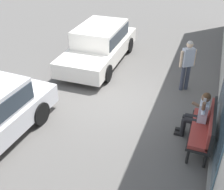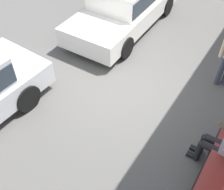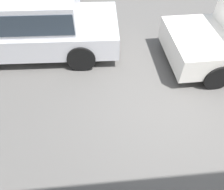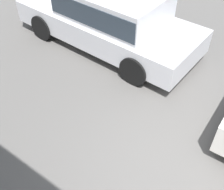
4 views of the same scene
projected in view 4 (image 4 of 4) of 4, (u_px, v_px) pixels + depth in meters
The scene contains 2 objects.
ground_plane at pixel (180, 173), 4.52m from camera, with size 60.00×60.00×0.00m, color #565451.
parked_car_mid at pixel (109, 16), 6.69m from camera, with size 4.72×2.05×1.47m.
Camera 4 is at (-0.53, 2.60, 4.02)m, focal length 45.00 mm.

